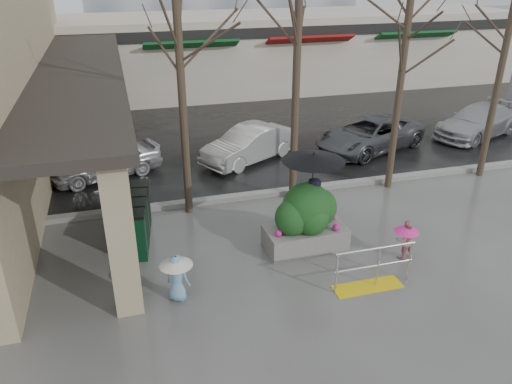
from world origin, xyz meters
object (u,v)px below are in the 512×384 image
handrail (371,273)px  car_c (370,134)px  tree_midwest (298,21)px  car_b (249,144)px  car_a (105,159)px  woman (312,190)px  car_d (478,121)px  tree_mideast (407,31)px  tree_west (178,31)px  planter (306,217)px  child_pink (406,237)px  child_blue (177,273)px  news_boxes (139,219)px

handrail → car_c: size_ratio=0.42×
tree_midwest → car_b: 5.77m
handrail → car_a: size_ratio=0.51×
woman → car_d: (9.88, 6.30, -0.95)m
handrail → car_d: (9.22, 8.38, 0.25)m
woman → car_d: bearing=170.5°
car_b → tree_midwest: bearing=-21.8°
tree_midwest → tree_mideast: bearing=-0.0°
car_c → car_b: bearing=-113.2°
tree_west → car_b: tree_west is taller
tree_west → planter: size_ratio=3.26×
woman → planter: (-0.14, -0.06, -0.72)m
child_pink → car_b: bearing=-72.9°
tree_midwest → car_a: bearing=148.6°
tree_midwest → tree_west: bearing=-180.0°
tree_mideast → car_a: bearing=159.1°
tree_mideast → car_a: (-8.79, 3.35, -4.23)m
woman → child_blue: 3.92m
tree_midwest → child_blue: tree_midwest is taller
tree_midwest → tree_mideast: 3.32m
car_a → car_d: same height
tree_midwest → child_blue: size_ratio=6.37×
child_pink → child_blue: (-5.59, -0.15, 0.09)m
news_boxes → woman: bearing=-11.8°
tree_mideast → car_b: tree_mideast is taller
tree_west → car_d: 13.82m
tree_midwest → child_blue: (-4.07, -4.07, -4.56)m
car_d → tree_west: bearing=-95.8°
tree_midwest → child_pink: size_ratio=6.89×
tree_west → news_boxes: 4.87m
tree_midwest → child_pink: 6.26m
news_boxes → car_a: 4.69m
tree_midwest → handrail: bearing=-88.1°
woman → car_d: 11.76m
woman → planter: bearing=-18.9°
tree_mideast → handrail: bearing=-123.2°
child_blue → news_boxes: size_ratio=0.48×
news_boxes → car_c: bearing=34.2°
handrail → child_blue: bearing=170.2°
tree_west → news_boxes: bearing=-139.5°
news_boxes → car_b: 6.35m
car_a → car_d: 14.86m
car_b → car_c: size_ratio=0.84×
woman → car_c: bearing=-170.7°
child_blue → planter: size_ratio=0.53×
car_a → woman: bearing=20.0°
tree_west → car_a: (-2.29, 3.35, -4.45)m
child_blue → car_c: (8.36, 7.35, -0.05)m
child_blue → car_a: car_a is taller
tree_midwest → woman: size_ratio=2.73×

